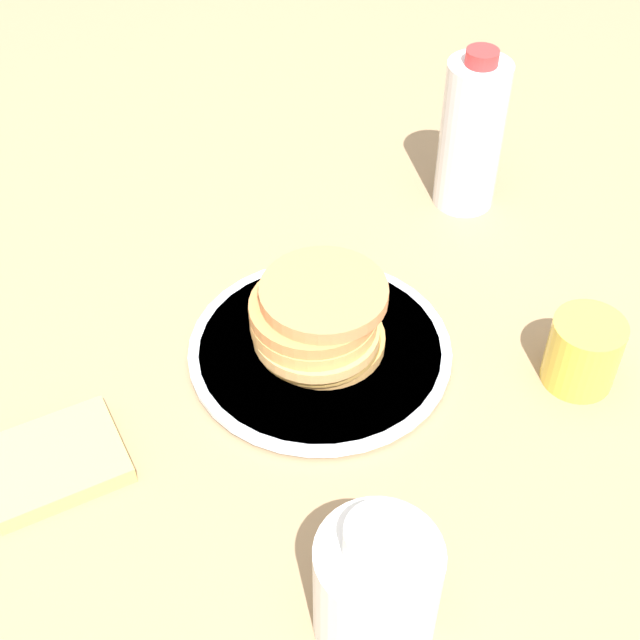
% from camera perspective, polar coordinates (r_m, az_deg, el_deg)
% --- Properties ---
extents(ground_plane, '(4.00, 4.00, 0.00)m').
position_cam_1_polar(ground_plane, '(0.98, 0.66, -2.56)').
color(ground_plane, '#9E7F5B').
extents(plate, '(0.29, 0.29, 0.01)m').
position_cam_1_polar(plate, '(0.98, 0.00, -1.94)').
color(plate, silver).
rests_on(plate, ground_plane).
extents(pancake_stack, '(0.15, 0.15, 0.09)m').
position_cam_1_polar(pancake_stack, '(0.95, -0.13, -0.03)').
color(pancake_stack, tan).
rests_on(pancake_stack, plate).
extents(juice_glass, '(0.08, 0.08, 0.08)m').
position_cam_1_polar(juice_glass, '(0.98, 16.49, -1.97)').
color(juice_glass, yellow).
rests_on(juice_glass, ground_plane).
extents(cream_jug, '(0.10, 0.10, 0.15)m').
position_cam_1_polar(cream_jug, '(0.75, 3.92, -16.58)').
color(cream_jug, white).
rests_on(cream_jug, ground_plane).
extents(water_bottle_near, '(0.08, 0.08, 0.22)m').
position_cam_1_polar(water_bottle_near, '(1.15, 9.66, 11.62)').
color(water_bottle_near, white).
rests_on(water_bottle_near, ground_plane).
extents(napkin, '(0.16, 0.15, 0.02)m').
position_cam_1_polar(napkin, '(0.92, -16.64, -8.69)').
color(napkin, '#E5D166').
rests_on(napkin, ground_plane).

